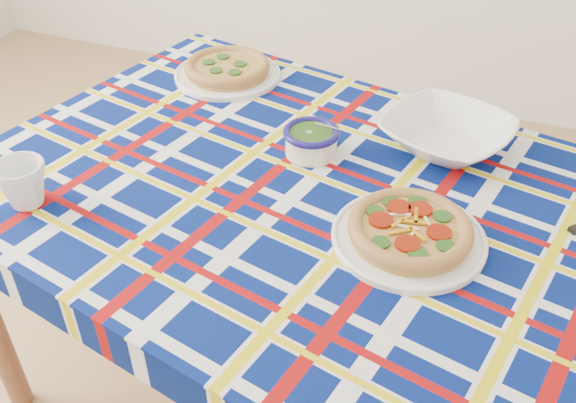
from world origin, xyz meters
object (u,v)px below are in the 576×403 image
at_px(serving_bowl, 447,134).
at_px(mug, 23,184).
at_px(dining_table, 335,230).
at_px(pesto_bowl, 311,139).
at_px(main_focaccia_plate, 410,229).

bearing_deg(serving_bowl, mug, -145.12).
xyz_separation_m(dining_table, mug, (-0.56, -0.23, 0.12)).
relative_size(pesto_bowl, serving_bowl, 0.46).
bearing_deg(mug, serving_bowl, 55.76).
bearing_deg(main_focaccia_plate, mug, -167.28).
distance_m(main_focaccia_plate, mug, 0.74).
relative_size(dining_table, mug, 16.98).
relative_size(main_focaccia_plate, mug, 2.93).
xyz_separation_m(dining_table, main_focaccia_plate, (0.16, -0.06, 0.10)).
bearing_deg(dining_table, serving_bowl, 71.92).
bearing_deg(dining_table, pesto_bowl, 138.46).
bearing_deg(serving_bowl, dining_table, -120.39).
xyz_separation_m(main_focaccia_plate, pesto_bowl, (-0.26, 0.21, 0.01)).
distance_m(dining_table, main_focaccia_plate, 0.20).
xyz_separation_m(pesto_bowl, serving_bowl, (0.27, 0.13, -0.00)).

